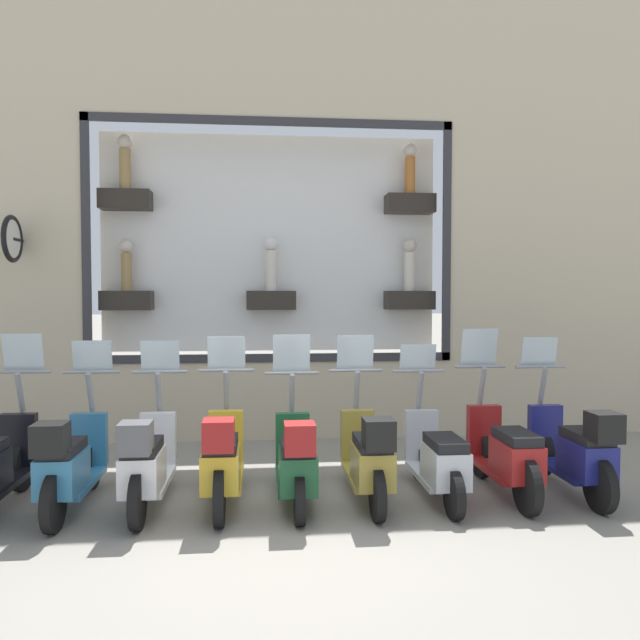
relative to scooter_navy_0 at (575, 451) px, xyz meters
name	(u,v)px	position (x,y,z in m)	size (l,w,h in m)	color
ground_plane	(279,527)	(-0.56, 3.11, -0.48)	(120.00, 120.00, 0.00)	gray
building_facade	(271,121)	(3.04, 3.11, 4.15)	(1.24, 36.00, 9.11)	beige
scooter_navy_0	(575,451)	(0.00, 0.00, 0.00)	(1.81, 0.61, 1.62)	black
scooter_red_1	(505,454)	(0.06, 0.73, -0.03)	(1.81, 0.61, 1.72)	black
scooter_silver_2	(437,460)	(0.05, 1.46, -0.06)	(1.79, 0.60, 1.55)	black
scooter_olive_3	(368,457)	(0.00, 2.19, -0.01)	(1.80, 0.60, 1.66)	black
scooter_green_4	(296,461)	(-0.01, 2.92, -0.02)	(1.79, 0.61, 1.67)	black
scooter_yellow_5	(222,460)	(0.00, 3.65, 0.00)	(1.81, 0.60, 1.65)	black
scooter_white_6	(147,463)	(0.00, 4.38, 0.00)	(1.80, 0.60, 1.61)	black
scooter_teal_7	(70,464)	(0.00, 5.11, 0.00)	(1.81, 0.61, 1.62)	black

